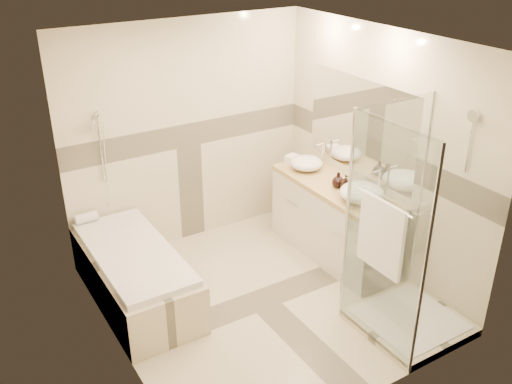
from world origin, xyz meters
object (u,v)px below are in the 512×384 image
shower_enclosure (399,280)px  vessel_sink_far (362,193)px  vanity (334,220)px  vessel_sink_near (306,163)px  amenity_bottle_a (345,183)px  amenity_bottle_b (338,180)px  bathtub (135,273)px

shower_enclosure → vessel_sink_far: shower_enclosure is taller
vanity → vessel_sink_near: (-0.02, 0.51, 0.50)m
vanity → vessel_sink_far: vessel_sink_far is taller
vanity → shower_enclosure: bearing=-103.0°
shower_enclosure → amenity_bottle_a: 1.22m
vessel_sink_near → amenity_bottle_b: size_ratio=2.20×
vessel_sink_far → amenity_bottle_b: (0.00, 0.37, -0.01)m
vanity → vessel_sink_near: size_ratio=4.41×
bathtub → amenity_bottle_a: (2.13, -0.51, 0.63)m
shower_enclosure → amenity_bottle_a: (0.27, 1.11, 0.44)m
vessel_sink_far → bathtub: bearing=160.2°
vessel_sink_near → amenity_bottle_b: amenity_bottle_b is taller
amenity_bottle_b → vessel_sink_far: bearing=-90.0°
bathtub → vessel_sink_near: (2.13, 0.16, 0.62)m
vessel_sink_near → amenity_bottle_a: amenity_bottle_a is taller
vanity → vessel_sink_far: (-0.02, -0.42, 0.51)m
bathtub → vanity: vanity is taller
vessel_sink_far → shower_enclosure: bearing=-107.7°
bathtub → amenity_bottle_b: 2.26m
shower_enclosure → amenity_bottle_b: bearing=77.4°
vanity → shower_enclosure: 1.31m
vanity → bathtub: bearing=170.8°
shower_enclosure → vessel_sink_near: (0.27, 1.78, 0.42)m
bathtub → amenity_bottle_b: (2.13, -0.40, 0.63)m
shower_enclosure → amenity_bottle_a: size_ratio=11.25×
vanity → amenity_bottle_b: (-0.02, -0.05, 0.51)m
vessel_sink_far → vessel_sink_near: bearing=90.0°
vessel_sink_near → vessel_sink_far: size_ratio=0.83×
bathtub → amenity_bottle_a: amenity_bottle_a is taller
amenity_bottle_a → vessel_sink_near: bearing=90.0°
shower_enclosure → vessel_sink_near: size_ratio=5.55×
bathtub → amenity_bottle_a: size_ratio=9.37×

